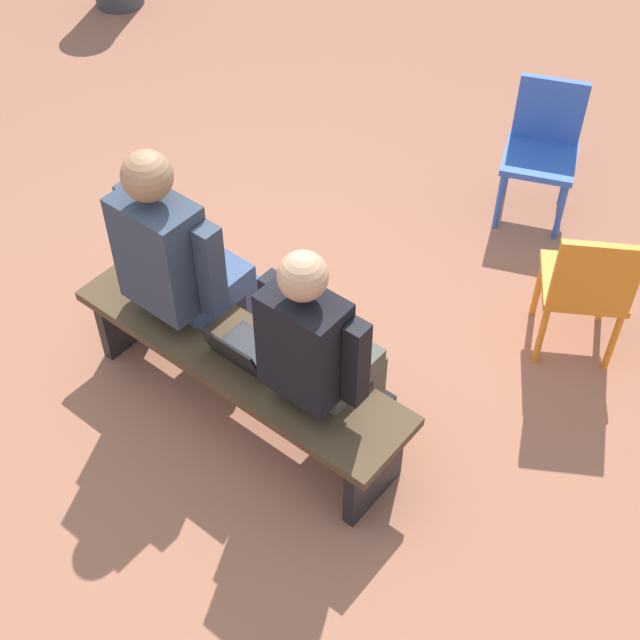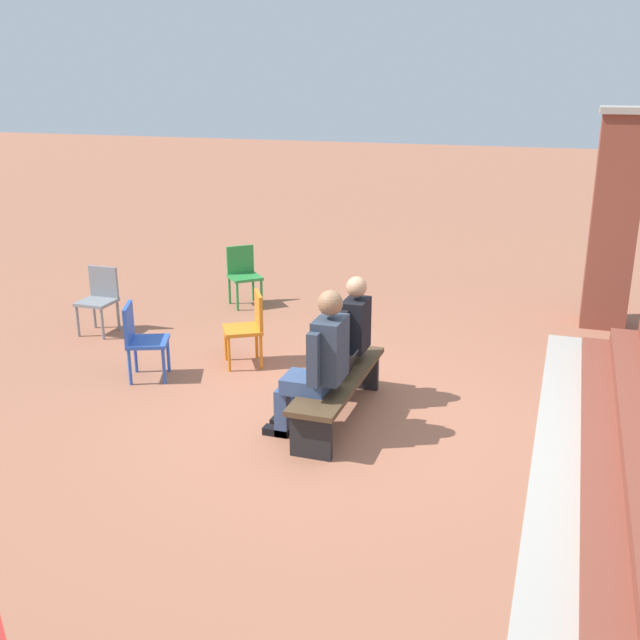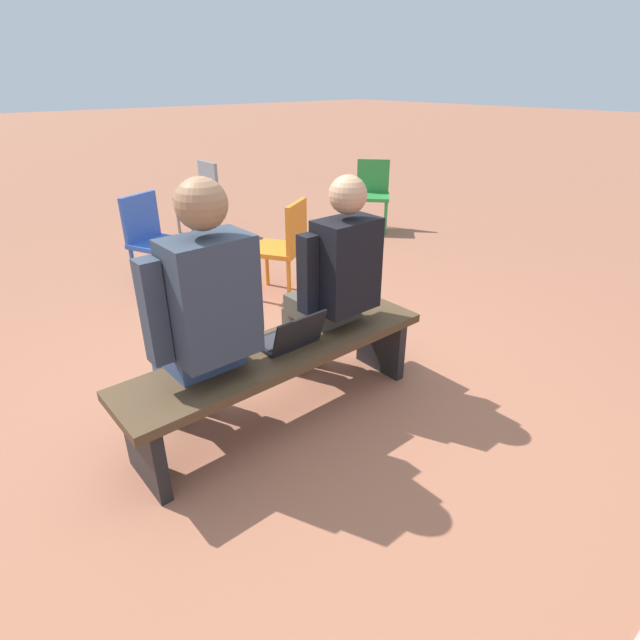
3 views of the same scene
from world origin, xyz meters
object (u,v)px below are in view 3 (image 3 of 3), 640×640
Objects in this scene: person_adult at (202,315)px; plastic_chair_by_pillar at (285,243)px; bench at (281,363)px; person_student at (333,281)px; laptop at (290,337)px; plastic_chair_far_right at (152,236)px; plastic_chair_near_bench_right at (201,193)px; plastic_chair_mid_courtyard at (372,190)px.

person_adult is 1.67× the size of plastic_chair_by_pillar.
bench is 2.14× the size of plastic_chair_by_pillar.
bench is at bearing 8.57° from person_student.
person_adult is 2.00m from plastic_chair_by_pillar.
plastic_chair_far_right is at bearing -96.08° from laptop.
plastic_chair_by_pillar is (-0.77, 0.94, 0.00)m from plastic_chair_far_right.
plastic_chair_near_bench_right is at bearing -132.18° from plastic_chair_far_right.
plastic_chair_far_right reaches higher than laptop.
bench is 0.56m from person_adult.
person_student reaches higher than plastic_chair_mid_courtyard.
person_adult is 1.67× the size of plastic_chair_far_right.
plastic_chair_mid_courtyard is at bearing -142.86° from bench.
bench is 0.16m from laptop.
bench is at bearing 67.63° from plastic_chair_near_bench_right.
plastic_chair_far_right is 1.21m from plastic_chair_by_pillar.
person_adult is at bearing -10.06° from bench.
person_adult is 0.52m from laptop.
plastic_chair_by_pillar is at bearing -115.56° from person_student.
person_student is at bearing 40.47° from plastic_chair_mid_courtyard.
bench is at bearing 52.44° from plastic_chair_by_pillar.
person_student is at bearing -171.43° from bench.
plastic_chair_mid_courtyard reaches higher than laptop.
person_student is 1.57× the size of plastic_chair_mid_courtyard.
person_adult is at bearing 41.95° from plastic_chair_by_pillar.
plastic_chair_mid_courtyard is (-3.61, -2.36, -0.26)m from person_adult.
person_adult reaches higher than plastic_chair_far_right.
plastic_chair_near_bench_right is at bearing -106.58° from person_student.
person_student is at bearing -168.49° from laptop.
bench is 1.28× the size of person_adult.
person_student is 1.57× the size of plastic_chair_near_bench_right.
bench is 3.96m from plastic_chair_near_bench_right.
person_adult reaches higher than plastic_chair_near_bench_right.
plastic_chair_far_right and plastic_chair_mid_courtyard have the same top height.
person_student reaches higher than plastic_chair_far_right.
plastic_chair_near_bench_right is (1.70, -1.23, 0.00)m from plastic_chair_mid_courtyard.
plastic_chair_far_right is at bearing 1.86° from plastic_chair_mid_courtyard.
person_adult is at bearing 33.18° from plastic_chair_mid_courtyard.
plastic_chair_mid_courtyard is at bearing -178.14° from plastic_chair_far_right.
person_student reaches higher than bench.
plastic_chair_near_bench_right is (-1.20, -1.33, 0.00)m from plastic_chair_far_right.
plastic_chair_by_pillar is (2.14, 1.04, 0.00)m from plastic_chair_mid_courtyard.
bench is at bearing 37.14° from plastic_chair_mid_courtyard.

